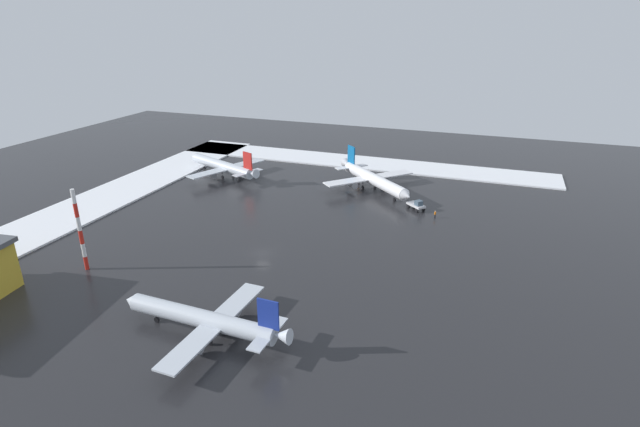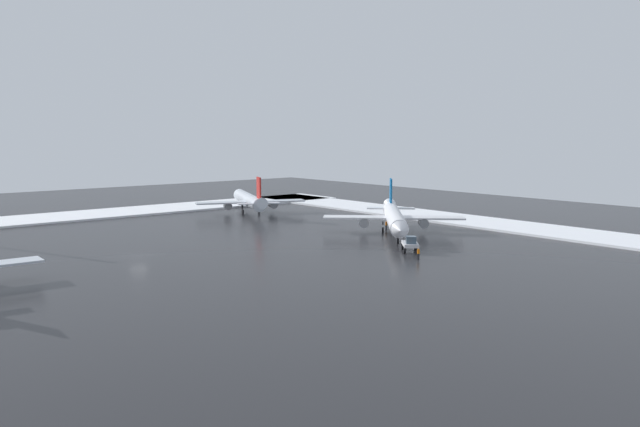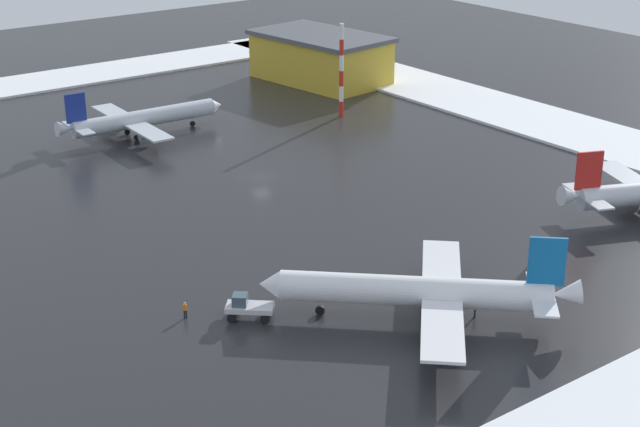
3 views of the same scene
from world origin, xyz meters
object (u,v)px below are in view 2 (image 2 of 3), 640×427
object	(u,v)px
airplane_foreground_jet	(249,200)
pushback_tug	(410,243)
airplane_far_rear	(394,217)
ground_crew_beside_wing	(418,253)
ground_crew_near_tug	(386,225)

from	to	relation	value
airplane_foreground_jet	pushback_tug	world-z (taller)	airplane_foreground_jet
airplane_far_rear	ground_crew_beside_wing	size ratio (longest dim) A/B	14.42
airplane_far_rear	ground_crew_beside_wing	bearing A→B (deg)	5.17
airplane_foreground_jet	ground_crew_near_tug	xyz separation A→B (m)	(-5.25, 38.19, -1.95)
airplane_far_rear	airplane_foreground_jet	world-z (taller)	airplane_far_rear
pushback_tug	ground_crew_beside_wing	xyz separation A→B (m)	(3.62, 4.78, -0.31)
airplane_far_rear	airplane_foreground_jet	bearing A→B (deg)	-133.41
ground_crew_near_tug	airplane_foreground_jet	bearing A→B (deg)	-123.38
pushback_tug	ground_crew_beside_wing	size ratio (longest dim) A/B	2.87
airplane_foreground_jet	ground_crew_near_tug	size ratio (longest dim) A/B	16.57
pushback_tug	ground_crew_beside_wing	bearing A→B (deg)	4.34
airplane_foreground_jet	pushback_tug	bearing A→B (deg)	-165.19
ground_crew_beside_wing	airplane_foreground_jet	bearing A→B (deg)	-91.24
airplane_foreground_jet	pushback_tug	size ratio (longest dim) A/B	5.78
airplane_far_rear	ground_crew_near_tug	world-z (taller)	airplane_far_rear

